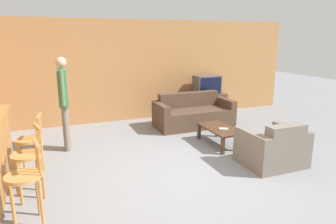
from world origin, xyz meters
TOP-DOWN VIEW (x-y plane):
  - ground_plane at (0.00, 0.00)m, footprint 24.00×24.00m
  - wall_back at (0.00, 3.70)m, footprint 9.40×0.08m
  - bar_chair_near at (-2.39, -0.45)m, footprint 0.46×0.46m
  - bar_chair_mid at (-2.39, 0.22)m, footprint 0.49×0.49m
  - bar_chair_far at (-2.39, 0.89)m, footprint 0.46×0.46m
  - couch_far at (1.21, 2.50)m, footprint 1.91×0.87m
  - armchair_near at (1.42, -0.13)m, footprint 1.00×0.82m
  - coffee_table at (1.11, 1.07)m, footprint 0.54×1.04m
  - tv_unit at (2.03, 3.32)m, footprint 1.08×0.48m
  - tv at (2.03, 3.32)m, footprint 0.70×0.45m
  - book_on_table at (1.10, 0.93)m, footprint 0.21×0.19m
  - person_by_window at (-1.81, 1.94)m, footprint 0.20×0.52m

SIDE VIEW (x-z plane):
  - ground_plane at x=0.00m, z-range 0.00..0.00m
  - couch_far at x=1.21m, z-range -0.11..0.70m
  - armchair_near at x=1.42m, z-range -0.09..0.69m
  - coffee_table at x=1.11m, z-range 0.13..0.49m
  - tv_unit at x=2.03m, z-range 0.00..0.62m
  - book_on_table at x=1.10m, z-range 0.36..0.39m
  - bar_chair_near at x=-2.39m, z-range 0.05..1.05m
  - bar_chair_mid at x=-2.39m, z-range 0.05..1.05m
  - bar_chair_far at x=-2.39m, z-range 0.05..1.05m
  - tv at x=2.03m, z-range 0.62..1.13m
  - person_by_window at x=-1.81m, z-range 0.14..1.94m
  - wall_back at x=0.00m, z-range 0.00..2.60m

